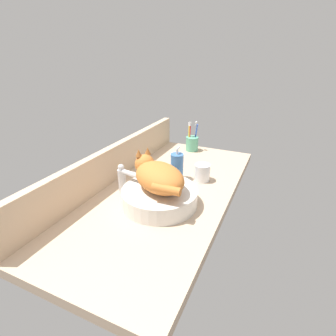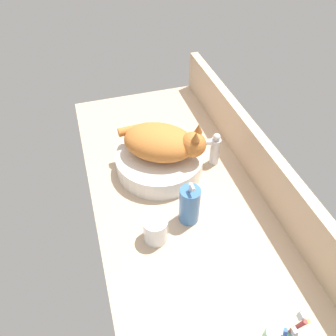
{
  "view_description": "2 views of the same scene",
  "coord_description": "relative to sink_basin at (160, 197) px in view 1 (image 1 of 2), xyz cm",
  "views": [
    {
      "loc": [
        -96.34,
        -45.89,
        59.48
      ],
      "look_at": [
        3.32,
        -0.4,
        9.89
      ],
      "focal_mm": 28.0,
      "sensor_mm": 36.0,
      "label": 1
    },
    {
      "loc": [
        71.69,
        -25.57,
        85.22
      ],
      "look_at": [
        -0.0,
        -3.94,
        11.4
      ],
      "focal_mm": 35.0,
      "sensor_mm": 36.0,
      "label": 2
    }
  ],
  "objects": [
    {
      "name": "ground_plane",
      "position": [
        11.84,
        3.54,
        -5.55
      ],
      "size": [
        128.02,
        59.48,
        4.0
      ],
      "primitive_type": "cube",
      "color": "tan"
    },
    {
      "name": "backsplash_panel",
      "position": [
        11.84,
        31.48,
        5.03
      ],
      "size": [
        128.02,
        3.6,
        17.16
      ],
      "primitive_type": "cube",
      "color": "#CCAD8C",
      "rests_on": "ground_plane"
    },
    {
      "name": "sink_basin",
      "position": [
        0.0,
        0.0,
        0.0
      ],
      "size": [
        31.53,
        31.53,
        7.09
      ],
      "primitive_type": "cylinder",
      "color": "silver",
      "rests_on": "ground_plane"
    },
    {
      "name": "cat",
      "position": [
        0.65,
        1.21,
        9.3
      ],
      "size": [
        27.53,
        30.2,
        14.0
      ],
      "color": "#CC7533",
      "rests_on": "sink_basin"
    },
    {
      "name": "faucet",
      "position": [
        2.57,
        19.14,
        3.76
      ],
      "size": [
        4.22,
        11.86,
        13.6
      ],
      "color": "silver",
      "rests_on": "ground_plane"
    },
    {
      "name": "soap_dispenser",
      "position": [
        24.7,
        2.62,
        3.25
      ],
      "size": [
        6.35,
        6.35,
        16.69
      ],
      "color": "#3F72B2",
      "rests_on": "ground_plane"
    },
    {
      "name": "toothbrush_cup",
      "position": [
        66.83,
        9.8,
        1.38
      ],
      "size": [
        7.9,
        7.9,
        18.71
      ],
      "color": "#5BB28E",
      "rests_on": "ground_plane"
    },
    {
      "name": "water_glass",
      "position": [
        28.57,
        -9.32,
        0.09
      ],
      "size": [
        7.56,
        7.56,
        8.46
      ],
      "color": "white",
      "rests_on": "ground_plane"
    }
  ]
}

